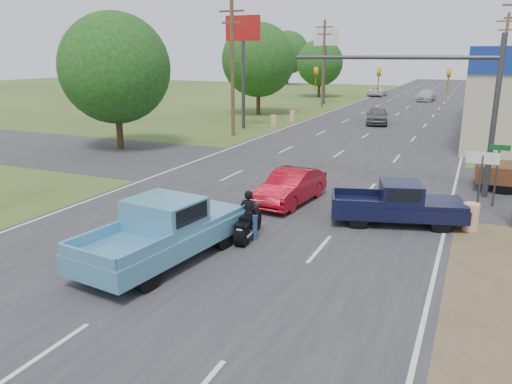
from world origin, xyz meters
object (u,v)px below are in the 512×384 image
at_px(navy_pickup, 401,203).
at_px(distant_car_grey, 377,116).
at_px(distant_car_silver, 426,95).
at_px(motorcycle, 248,225).
at_px(red_convertible, 291,187).
at_px(rider, 248,216).
at_px(blue_pickup, 166,229).
at_px(distant_car_white, 378,92).

xyz_separation_m(navy_pickup, distant_car_grey, (-6.08, 27.47, -0.02)).
relative_size(navy_pickup, distant_car_silver, 0.99).
distance_m(motorcycle, distant_car_silver, 57.69).
bearing_deg(distant_car_silver, red_convertible, -85.31).
height_order(navy_pickup, distant_car_silver, navy_pickup).
xyz_separation_m(red_convertible, distant_car_silver, (0.15, 53.03, 0.04)).
bearing_deg(motorcycle, distant_car_silver, 83.90).
xyz_separation_m(red_convertible, motorcycle, (0.16, -4.67, -0.19)).
xyz_separation_m(rider, blue_pickup, (-1.56, -2.61, 0.17)).
bearing_deg(distant_car_silver, distant_car_white, 148.25).
bearing_deg(distant_car_silver, rider, -85.15).
height_order(red_convertible, blue_pickup, blue_pickup).
bearing_deg(navy_pickup, distant_car_grey, 176.80).
xyz_separation_m(red_convertible, blue_pickup, (-1.41, -7.21, 0.27)).
bearing_deg(red_convertible, distant_car_grey, 99.21).
distance_m(navy_pickup, distant_car_white, 60.71).
distance_m(rider, navy_pickup, 5.86).
bearing_deg(red_convertible, rider, -81.93).
bearing_deg(red_convertible, motorcycle, -81.87).
height_order(distant_car_grey, distant_car_silver, distant_car_grey).
distance_m(distant_car_silver, distant_car_white, 9.44).
distance_m(blue_pickup, distant_car_grey, 33.84).
xyz_separation_m(distant_car_grey, distant_car_silver, (1.58, 26.40, -0.03)).
distance_m(motorcycle, navy_pickup, 5.90).
relative_size(rider, blue_pickup, 0.27).
distance_m(red_convertible, blue_pickup, 7.35).
distance_m(motorcycle, distant_car_grey, 31.34).
xyz_separation_m(rider, distant_car_white, (-7.58, 63.25, -0.12)).
relative_size(blue_pickup, distant_car_grey, 1.33).
height_order(motorcycle, distant_car_grey, distant_car_grey).
bearing_deg(rider, distant_car_grey, -93.21).
relative_size(distant_car_grey, distant_car_silver, 0.89).
bearing_deg(motorcycle, rider, 90.00).
bearing_deg(distant_car_white, blue_pickup, 95.73).
height_order(blue_pickup, distant_car_silver, blue_pickup).
xyz_separation_m(blue_pickup, distant_car_white, (-6.02, 65.86, -0.29)).
height_order(motorcycle, blue_pickup, blue_pickup).
xyz_separation_m(red_convertible, rider, (0.15, -4.60, 0.10)).
relative_size(blue_pickup, distant_car_white, 1.23).
relative_size(motorcycle, rider, 1.44).
bearing_deg(distant_car_white, distant_car_silver, 143.90).
height_order(rider, distant_car_silver, rider).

